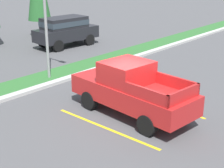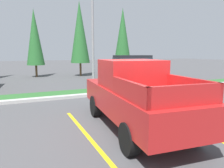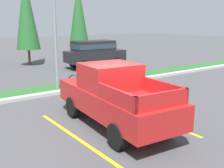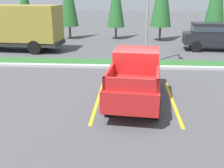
{
  "view_description": "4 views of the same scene",
  "coord_description": "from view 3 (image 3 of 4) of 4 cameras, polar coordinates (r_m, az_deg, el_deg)",
  "views": [
    {
      "loc": [
        -9.69,
        -7.61,
        5.63
      ],
      "look_at": [
        -0.3,
        0.62,
        1.2
      ],
      "focal_mm": 54.66,
      "sensor_mm": 36.0,
      "label": 1
    },
    {
      "loc": [
        -3.14,
        -5.49,
        2.32
      ],
      "look_at": [
        0.2,
        1.95,
        1.09
      ],
      "focal_mm": 33.34,
      "sensor_mm": 36.0,
      "label": 2
    },
    {
      "loc": [
        -5.2,
        -7.09,
        3.43
      ],
      "look_at": [
        0.73,
        0.97,
        1.17
      ],
      "focal_mm": 43.65,
      "sensor_mm": 36.0,
      "label": 3
    },
    {
      "loc": [
        -0.2,
        -10.47,
        4.23
      ],
      "look_at": [
        -0.88,
        -0.45,
        0.82
      ],
      "focal_mm": 42.96,
      "sensor_mm": 36.0,
      "label": 4
    }
  ],
  "objects": [
    {
      "name": "pickup_truck_main",
      "position": [
        9.11,
        0.38,
        -2.49
      ],
      "size": [
        2.38,
        5.38,
        2.1
      ],
      "color": "black",
      "rests_on": "ground"
    },
    {
      "name": "cypress_tree_rightmost",
      "position": [
        25.66,
        -7.04,
        14.3
      ],
      "size": [
        1.85,
        1.85,
        7.12
      ],
      "color": "brown",
      "rests_on": "ground"
    },
    {
      "name": "cypress_tree_right_inner",
      "position": [
        23.4,
        -17.52,
        14.29
      ],
      "size": [
        1.9,
        1.9,
        7.32
      ],
      "color": "brown",
      "rests_on": "ground"
    },
    {
      "name": "suv_distant",
      "position": [
        21.21,
        -3.7,
        6.73
      ],
      "size": [
        4.72,
        2.22,
        2.1
      ],
      "color": "black",
      "rests_on": "ground"
    },
    {
      "name": "curb_strip",
      "position": [
        13.58,
        -12.67,
        -1.92
      ],
      "size": [
        56.0,
        0.4,
        0.15
      ],
      "primitive_type": "cube",
      "color": "#B2B2AD",
      "rests_on": "ground"
    },
    {
      "name": "parking_line_far",
      "position": [
        10.35,
        7.47,
        -6.75
      ],
      "size": [
        0.12,
        4.8,
        0.01
      ],
      "primitive_type": "cube",
      "color": "yellow",
      "rests_on": "ground"
    },
    {
      "name": "ground_plane",
      "position": [
        9.44,
        -0.08,
        -8.61
      ],
      "size": [
        120.0,
        120.0,
        0.0
      ],
      "primitive_type": "plane",
      "color": "#4C4C4F"
    },
    {
      "name": "grass_median",
      "position": [
        14.58,
        -14.42,
        -1.2
      ],
      "size": [
        56.0,
        1.8,
        0.06
      ],
      "primitive_type": "cube",
      "color": "#2D662D",
      "rests_on": "ground"
    },
    {
      "name": "street_light",
      "position": [
        14.17,
        -11.74,
        14.67
      ],
      "size": [
        0.24,
        1.49,
        6.86
      ],
      "color": "gray",
      "rests_on": "ground"
    },
    {
      "name": "parking_line_near",
      "position": [
        8.63,
        -7.87,
        -10.82
      ],
      "size": [
        0.12,
        4.8,
        0.01
      ],
      "primitive_type": "cube",
      "color": "yellow",
      "rests_on": "ground"
    }
  ]
}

